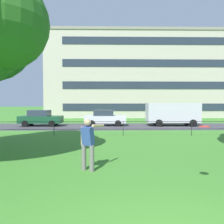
{
  "coord_description": "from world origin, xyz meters",
  "views": [
    {
      "loc": [
        -1.0,
        -2.57,
        2.18
      ],
      "look_at": [
        -0.82,
        8.11,
        1.76
      ],
      "focal_mm": 34.46,
      "sensor_mm": 36.0,
      "label": 1
    }
  ],
  "objects_px": {
    "person_thrower": "(88,143)",
    "frisbee": "(204,126)",
    "car_dark_green_center": "(41,118)",
    "panel_van_left": "(173,113)",
    "apartment_building_background": "(155,78)",
    "car_white_far_left": "(105,118)"
  },
  "relations": [
    {
      "from": "panel_van_left",
      "to": "apartment_building_background",
      "type": "relative_size",
      "value": 0.14
    },
    {
      "from": "car_dark_green_center",
      "to": "car_white_far_left",
      "type": "xyz_separation_m",
      "value": [
        6.21,
        0.23,
        0.0
      ]
    },
    {
      "from": "frisbee",
      "to": "car_dark_green_center",
      "type": "xyz_separation_m",
      "value": [
        -8.94,
        15.54,
        -0.83
      ]
    },
    {
      "from": "frisbee",
      "to": "car_dark_green_center",
      "type": "relative_size",
      "value": 0.09
    },
    {
      "from": "car_dark_green_center",
      "to": "apartment_building_background",
      "type": "distance_m",
      "value": 23.06
    },
    {
      "from": "frisbee",
      "to": "panel_van_left",
      "type": "height_order",
      "value": "panel_van_left"
    },
    {
      "from": "apartment_building_background",
      "to": "person_thrower",
      "type": "bearing_deg",
      "value": -106.05
    },
    {
      "from": "car_dark_green_center",
      "to": "panel_van_left",
      "type": "relative_size",
      "value": 0.79
    },
    {
      "from": "person_thrower",
      "to": "apartment_building_background",
      "type": "xyz_separation_m",
      "value": [
        8.82,
        30.66,
        5.78
      ]
    },
    {
      "from": "car_dark_green_center",
      "to": "car_white_far_left",
      "type": "height_order",
      "value": "same"
    },
    {
      "from": "car_white_far_left",
      "to": "person_thrower",
      "type": "bearing_deg",
      "value": -91.32
    },
    {
      "from": "car_white_far_left",
      "to": "apartment_building_background",
      "type": "xyz_separation_m",
      "value": [
        8.5,
        16.51,
        5.92
      ]
    },
    {
      "from": "car_dark_green_center",
      "to": "apartment_building_background",
      "type": "xyz_separation_m",
      "value": [
        14.71,
        16.75,
        5.92
      ]
    },
    {
      "from": "car_dark_green_center",
      "to": "car_white_far_left",
      "type": "distance_m",
      "value": 6.21
    },
    {
      "from": "car_dark_green_center",
      "to": "person_thrower",
      "type": "bearing_deg",
      "value": -67.08
    },
    {
      "from": "car_white_far_left",
      "to": "apartment_building_background",
      "type": "distance_m",
      "value": 19.49
    },
    {
      "from": "person_thrower",
      "to": "frisbee",
      "type": "height_order",
      "value": "person_thrower"
    },
    {
      "from": "person_thrower",
      "to": "car_white_far_left",
      "type": "relative_size",
      "value": 0.42
    },
    {
      "from": "person_thrower",
      "to": "car_dark_green_center",
      "type": "distance_m",
      "value": 15.11
    },
    {
      "from": "person_thrower",
      "to": "frisbee",
      "type": "bearing_deg",
      "value": -28.06
    },
    {
      "from": "car_dark_green_center",
      "to": "panel_van_left",
      "type": "distance_m",
      "value": 12.87
    },
    {
      "from": "car_white_far_left",
      "to": "panel_van_left",
      "type": "height_order",
      "value": "panel_van_left"
    }
  ]
}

